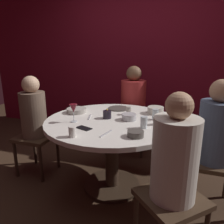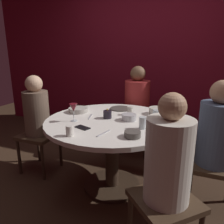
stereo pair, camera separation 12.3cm
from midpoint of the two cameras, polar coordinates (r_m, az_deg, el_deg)
The scene contains 23 objects.
ground_plane at distance 2.55m, azimuth -1.46°, elevation -18.39°, with size 8.00×8.00×0.00m, color #382619.
back_wall at distance 3.77m, azimuth 7.60°, elevation 13.66°, with size 6.00×0.10×2.60m, color maroon.
dining_table at distance 2.27m, azimuth -1.56°, elevation -5.79°, with size 1.33×1.33×0.75m.
seated_diner_left at distance 2.68m, azimuth -20.69°, elevation -0.79°, with size 0.40×0.40×1.16m.
seated_diner_back at distance 3.06m, azimuth 4.32°, elevation 2.88°, with size 0.40×0.40×1.22m.
seated_diner_right at distance 2.11m, azimuth 23.66°, elevation -4.85°, with size 0.40×0.40×1.20m.
seated_diner_front_right at distance 1.51m, azimuth 13.45°, elevation -12.40°, with size 0.57×0.57×1.19m.
candle_holder at distance 2.25m, azimuth -2.83°, elevation -0.64°, with size 0.09×0.09×0.10m.
wine_glass at distance 2.16m, azimuth -11.47°, elevation 0.75°, with size 0.08×0.08×0.18m.
dinner_plate at distance 2.61m, azimuth 0.37°, elevation 0.92°, with size 0.25×0.25×0.01m, color #4C4742.
cell_phone at distance 1.99m, azimuth -8.94°, elevation -4.11°, with size 0.07×0.14×0.01m, color black.
bowl_serving_large at distance 2.20m, azimuth 2.76°, elevation -1.27°, with size 0.14×0.14×0.06m, color #B7B7BC.
bowl_salad_center at distance 2.50m, azimuth -10.47°, elevation 0.39°, with size 0.22×0.22×0.05m, color #B2ADA3.
bowl_small_white at distance 1.79m, azimuth 4.11°, elevation -5.59°, with size 0.13×0.13×0.05m, color #4C4742.
bowl_sauce_side at distance 2.46m, azimuth 9.68°, elevation 0.47°, with size 0.18×0.18×0.07m, color beige.
cup_near_candle at distance 2.38m, azimuth 2.87°, elevation 0.41°, with size 0.06×0.06×0.09m, color beige.
cup_by_left_diner at distance 2.10m, azimuth 10.12°, elevation -1.92°, with size 0.06×0.06×0.09m, color silver.
cup_by_right_diner at distance 1.82m, azimuth -12.05°, elevation -4.97°, with size 0.06×0.06×0.09m, color silver.
cup_center_front at distance 2.10m, azimuth 13.07°, elevation -1.87°, with size 0.07×0.07×0.11m, color silver.
cup_far_edge at distance 2.24m, azimuth 9.50°, elevation -0.62°, with size 0.06×0.06×0.11m, color silver.
cup_beside_wine at distance 1.98m, azimuth 6.42°, elevation -2.67°, with size 0.06×0.06×0.11m, color silver.
fork_near_plate at distance 2.31m, azimuth -7.29°, elevation -1.27°, with size 0.02×0.18×0.01m, color #B7B7BC.
knife_near_plate at distance 1.85m, azimuth -3.42°, elevation -5.52°, with size 0.02×0.18×0.01m, color #B7B7BC.
Camera 1 is at (0.67, -2.00, 1.43)m, focal length 35.69 mm.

